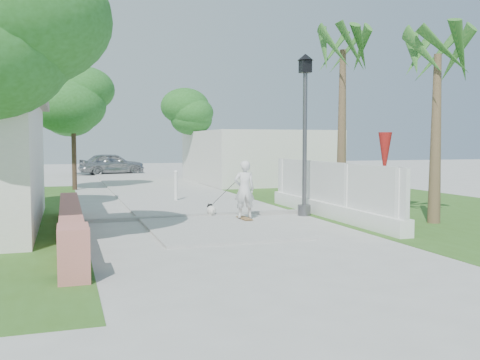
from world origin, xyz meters
name	(u,v)px	position (x,y,z in m)	size (l,w,h in m)	color
ground	(286,267)	(0.00, 0.00, 0.00)	(90.00, 90.00, 0.00)	#B7B7B2
path_strip	(134,181)	(0.00, 20.00, 0.03)	(3.20, 36.00, 0.06)	#B7B7B2
curb	(198,216)	(0.00, 6.00, 0.05)	(6.50, 0.25, 0.10)	#999993
grass_right	(381,201)	(7.00, 8.00, 0.01)	(8.00, 20.00, 0.01)	#355E1D
pink_wall	(71,226)	(-3.30, 3.55, 0.31)	(0.45, 8.20, 0.80)	tan
lattice_fence	(329,197)	(3.40, 5.00, 0.54)	(0.35, 7.00, 1.50)	white
building_right	(256,157)	(6.00, 18.00, 1.30)	(6.00, 8.00, 2.60)	silver
street_lamp	(305,128)	(2.90, 5.50, 2.43)	(0.44, 0.44, 4.44)	#59595E
bollard	(176,185)	(0.20, 10.00, 0.58)	(0.14, 0.14, 1.09)	white
patio_umbrella	(385,155)	(4.80, 4.50, 1.69)	(0.36, 0.36, 2.30)	#59595E
tree_left_near	(0,45)	(-4.48, 2.98, 3.82)	(3.60, 3.60, 5.28)	#4C3826
tree_path_left	(73,100)	(-2.98, 15.98, 3.82)	(3.40, 3.40, 5.23)	#4C3826
tree_path_right	(194,115)	(3.22, 19.98, 3.49)	(3.00, 3.00, 4.79)	#4C3826
tree_path_far	(74,113)	(-2.78, 25.98, 3.82)	(3.20, 3.20, 5.17)	#4C3826
palm_far	(343,60)	(4.60, 6.50, 4.48)	(1.80, 1.80, 5.30)	brown
palm_near	(438,64)	(5.40, 3.20, 3.95)	(1.80, 1.80, 4.70)	brown
skateboarder	(232,192)	(0.75, 5.33, 0.72)	(0.90, 1.57, 1.56)	olive
dog	(211,210)	(0.36, 6.01, 0.20)	(0.26, 0.54, 0.37)	silver
parked_car	(112,164)	(-0.51, 27.03, 0.69)	(1.62, 4.03, 1.37)	#B1B2B9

